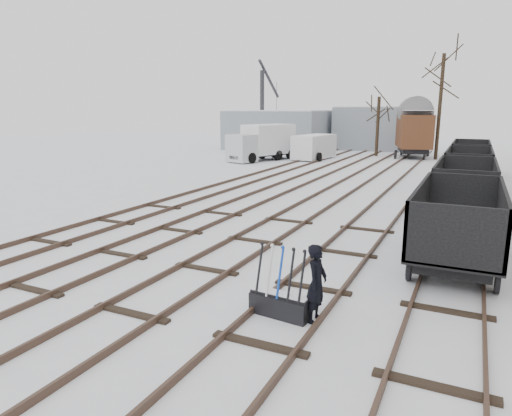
{
  "coord_description": "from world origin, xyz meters",
  "views": [
    {
      "loc": [
        6.23,
        -9.91,
        4.26
      ],
      "look_at": [
        0.19,
        2.71,
        1.2
      ],
      "focal_mm": 32.0,
      "sensor_mm": 36.0,
      "label": 1
    }
  ],
  "objects_px": {
    "freight_wagon_a": "(457,236)",
    "crane": "(263,126)",
    "panel_van": "(314,147)",
    "ground_frame": "(280,303)",
    "worker": "(317,283)",
    "lorry": "(262,142)",
    "box_van_wagon": "(414,130)"
  },
  "relations": [
    {
      "from": "freight_wagon_a",
      "to": "crane",
      "type": "xyz_separation_m",
      "value": [
        -20.58,
        31.87,
        1.58
      ]
    },
    {
      "from": "freight_wagon_a",
      "to": "panel_van",
      "type": "relative_size",
      "value": 1.09
    },
    {
      "from": "ground_frame",
      "to": "worker",
      "type": "distance_m",
      "value": 0.92
    },
    {
      "from": "worker",
      "to": "crane",
      "type": "distance_m",
      "value": 41.09
    },
    {
      "from": "crane",
      "to": "ground_frame",
      "type": "bearing_deg",
      "value": -65.25
    },
    {
      "from": "freight_wagon_a",
      "to": "crane",
      "type": "relative_size",
      "value": 0.59
    },
    {
      "from": "ground_frame",
      "to": "worker",
      "type": "bearing_deg",
      "value": 14.33
    },
    {
      "from": "ground_frame",
      "to": "panel_van",
      "type": "xyz_separation_m",
      "value": [
        -9.05,
        29.21,
        0.8
      ]
    },
    {
      "from": "worker",
      "to": "lorry",
      "type": "distance_m",
      "value": 29.6
    },
    {
      "from": "crane",
      "to": "freight_wagon_a",
      "type": "bearing_deg",
      "value": -57.68
    },
    {
      "from": "crane",
      "to": "lorry",
      "type": "bearing_deg",
      "value": -65.92
    },
    {
      "from": "ground_frame",
      "to": "crane",
      "type": "distance_m",
      "value": 40.87
    },
    {
      "from": "box_van_wagon",
      "to": "lorry",
      "type": "distance_m",
      "value": 13.63
    },
    {
      "from": "worker",
      "to": "crane",
      "type": "relative_size",
      "value": 0.18
    },
    {
      "from": "box_van_wagon",
      "to": "ground_frame",
      "type": "bearing_deg",
      "value": -101.11
    },
    {
      "from": "ground_frame",
      "to": "worker",
      "type": "relative_size",
      "value": 0.92
    },
    {
      "from": "ground_frame",
      "to": "lorry",
      "type": "distance_m",
      "value": 29.37
    },
    {
      "from": "lorry",
      "to": "freight_wagon_a",
      "type": "bearing_deg",
      "value": -33.8
    },
    {
      "from": "worker",
      "to": "freight_wagon_a",
      "type": "height_order",
      "value": "freight_wagon_a"
    },
    {
      "from": "panel_van",
      "to": "freight_wagon_a",
      "type": "bearing_deg",
      "value": -54.86
    },
    {
      "from": "ground_frame",
      "to": "box_van_wagon",
      "type": "xyz_separation_m",
      "value": [
        -1.63,
        34.46,
        2.12
      ]
    },
    {
      "from": "worker",
      "to": "panel_van",
      "type": "relative_size",
      "value": 0.33
    },
    {
      "from": "worker",
      "to": "box_van_wagon",
      "type": "bearing_deg",
      "value": 6.31
    },
    {
      "from": "panel_van",
      "to": "box_van_wagon",
      "type": "bearing_deg",
      "value": 43.63
    },
    {
      "from": "panel_van",
      "to": "worker",
      "type": "bearing_deg",
      "value": -63.04
    },
    {
      "from": "freight_wagon_a",
      "to": "box_van_wagon",
      "type": "relative_size",
      "value": 0.91
    },
    {
      "from": "box_van_wagon",
      "to": "lorry",
      "type": "bearing_deg",
      "value": -157.92
    },
    {
      "from": "worker",
      "to": "box_van_wagon",
      "type": "height_order",
      "value": "box_van_wagon"
    },
    {
      "from": "worker",
      "to": "panel_van",
      "type": "height_order",
      "value": "panel_van"
    },
    {
      "from": "freight_wagon_a",
      "to": "crane",
      "type": "height_order",
      "value": "crane"
    },
    {
      "from": "panel_van",
      "to": "crane",
      "type": "bearing_deg",
      "value": 145.81
    },
    {
      "from": "freight_wagon_a",
      "to": "lorry",
      "type": "distance_m",
      "value": 26.64
    }
  ]
}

